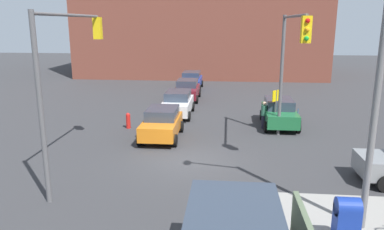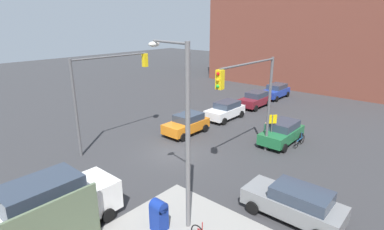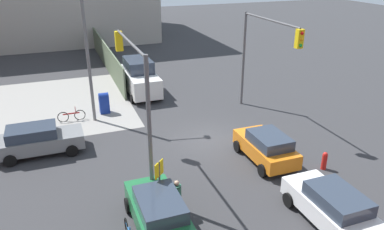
{
  "view_description": "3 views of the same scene",
  "coord_description": "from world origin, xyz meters",
  "views": [
    {
      "loc": [
        15.97,
        1.61,
        6.08
      ],
      "look_at": [
        0.32,
        0.11,
        2.22
      ],
      "focal_mm": 35.0,
      "sensor_mm": 36.0,
      "label": 1
    },
    {
      "loc": [
        13.58,
        13.27,
        8.69
      ],
      "look_at": [
        -1.58,
        0.16,
        2.39
      ],
      "focal_mm": 28.0,
      "sensor_mm": 36.0,
      "label": 2
    },
    {
      "loc": [
        -17.89,
        7.66,
        9.9
      ],
      "look_at": [
        -0.2,
        1.06,
        1.81
      ],
      "focal_mm": 35.0,
      "sensor_mm": 36.0,
      "label": 3
    }
  ],
  "objects": [
    {
      "name": "coupe_orange",
      "position": [
        -3.28,
        -1.87,
        0.84
      ],
      "size": [
        3.89,
        2.02,
        1.62
      ],
      "color": "orange",
      "rests_on": "ground"
    },
    {
      "name": "coupe_blue",
      "position": [
        -18.94,
        -1.8,
        0.84
      ],
      "size": [
        4.27,
        2.02,
        1.62
      ],
      "color": "#1E389E",
      "rests_on": "ground"
    },
    {
      "name": "street_lamp_corner",
      "position": [
        5.13,
        5.44,
        4.7
      ],
      "size": [
        0.86,
        2.63,
        8.0
      ],
      "color": "slate",
      "rests_on": "ground"
    },
    {
      "name": "pedestrian_crossing",
      "position": [
        -5.8,
        3.8,
        0.83
      ],
      "size": [
        0.36,
        0.36,
        1.61
      ],
      "rotation": [
        0.0,
        0.0,
        5.7
      ],
      "color": "#2D664C",
      "rests_on": "ground"
    },
    {
      "name": "building_brick_west",
      "position": [
        -32.0,
        -1.62,
        8.08
      ],
      "size": [
        16.0,
        28.0,
        16.16
      ],
      "color": "brown",
      "rests_on": "ground"
    },
    {
      "name": "traffic_signal_se_corner",
      "position": [
        2.05,
        -4.5,
        4.68
      ],
      "size": [
        6.33,
        0.36,
        6.5
      ],
      "color": "#59595B",
      "rests_on": "ground"
    },
    {
      "name": "coupe_white",
      "position": [
        -8.48,
        -1.71,
        0.84
      ],
      "size": [
        4.16,
        2.02,
        1.62
      ],
      "color": "white",
      "rests_on": "ground"
    },
    {
      "name": "traffic_signal_nw_corner",
      "position": [
        -2.14,
        4.5,
        4.67
      ],
      "size": [
        6.13,
        0.36,
        6.5
      ],
      "color": "#59595B",
      "rests_on": "ground"
    },
    {
      "name": "fire_hydrant",
      "position": [
        -5.0,
        -4.2,
        0.49
      ],
      "size": [
        0.26,
        0.26,
        0.94
      ],
      "color": "red",
      "rests_on": "ground"
    },
    {
      "name": "van_white_delivery",
      "position": [
        9.28,
        1.8,
        1.28
      ],
      "size": [
        5.4,
        2.32,
        2.62
      ],
      "color": "white",
      "rests_on": "ground"
    },
    {
      "name": "ground_plane",
      "position": [
        0.0,
        0.0,
        0.0
      ],
      "size": [
        120.0,
        120.0,
        0.0
      ],
      "primitive_type": "plane",
      "color": "#333335"
    },
    {
      "name": "hatchback_gray",
      "position": [
        1.66,
        9.11,
        0.84
      ],
      "size": [
        2.02,
        4.44,
        1.62
      ],
      "color": "slate",
      "rests_on": "ground"
    },
    {
      "name": "mailbox_blue",
      "position": [
        6.2,
        5.0,
        0.76
      ],
      "size": [
        0.56,
        0.64,
        1.43
      ],
      "color": "navy",
      "rests_on": "ground"
    },
    {
      "name": "bicycle_at_crosswalk",
      "position": [
        -6.8,
        6.0,
        0.35
      ],
      "size": [
        1.75,
        0.05,
        0.97
      ],
      "color": "black",
      "rests_on": "ground"
    },
    {
      "name": "warning_sign_two_way",
      "position": [
        -5.4,
        4.4,
        1.64
      ],
      "size": [
        0.48,
        0.48,
        2.4
      ],
      "color": "#4C4C4C",
      "rests_on": "ground"
    },
    {
      "name": "hatchback_green",
      "position": [
        -6.45,
        4.77,
        0.84
      ],
      "size": [
        4.16,
        2.02,
        1.62
      ],
      "color": "#1E6638",
      "rests_on": "ground"
    },
    {
      "name": "hatchback_maroon",
      "position": [
        -13.82,
        -1.65,
        0.84
      ],
      "size": [
        3.93,
        2.02,
        1.62
      ],
      "color": "maroon",
      "rests_on": "ground"
    }
  ]
}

